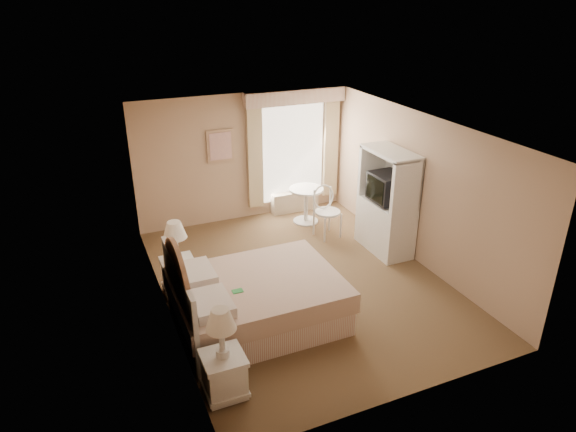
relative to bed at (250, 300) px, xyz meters
name	(u,v)px	position (x,y,z in m)	size (l,w,h in m)	color
room	(302,209)	(1.11, 0.72, 0.88)	(4.21, 5.51, 2.51)	brown
window	(294,148)	(2.16, 3.37, 0.97)	(2.05, 0.22, 2.51)	white
framed_art	(220,146)	(0.66, 3.43, 1.18)	(0.52, 0.04, 0.62)	tan
bed	(250,300)	(0.00, 0.00, 0.00)	(2.23, 1.75, 1.55)	tan
nightstand_near	(223,364)	(-0.73, -1.18, 0.06)	(0.47, 0.47, 1.14)	white
nightstand_far	(178,267)	(-0.73, 1.15, 0.07)	(0.49, 0.49, 1.18)	white
round_table	(306,200)	(2.15, 2.75, 0.10)	(0.67, 0.67, 0.71)	silver
cafe_chair	(326,207)	(2.23, 2.07, 0.19)	(0.53, 0.53, 0.97)	silver
armoire	(387,210)	(2.93, 1.15, 0.39)	(0.55, 1.10, 1.83)	white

